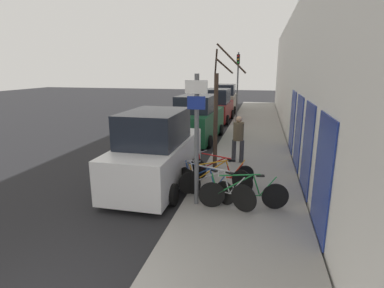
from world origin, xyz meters
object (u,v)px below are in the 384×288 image
(parked_car_3, at_px, (225,99))
(traffic_light, at_px, (238,78))
(bicycle_1, at_px, (215,187))
(bicycle_4, at_px, (219,173))
(street_tree, at_px, (217,114))
(parked_car_0, at_px, (157,152))
(parked_car_1, at_px, (197,120))
(signpost, at_px, (197,136))
(parked_car_2, at_px, (217,107))
(bicycle_0, at_px, (243,193))
(bicycle_2, at_px, (204,183))
(pedestrian_near, at_px, (238,136))
(bicycle_3, at_px, (218,177))

(parked_car_3, bearing_deg, traffic_light, -76.59)
(bicycle_1, distance_m, bicycle_4, 1.16)
(street_tree, relative_size, traffic_light, 0.95)
(parked_car_0, xyz_separation_m, parked_car_1, (-0.02, 6.25, 0.00))
(signpost, distance_m, parked_car_3, 18.98)
(parked_car_3, distance_m, traffic_light, 6.25)
(street_tree, bearing_deg, parked_car_1, 109.98)
(parked_car_1, xyz_separation_m, parked_car_2, (0.16, 5.97, -0.04))
(bicycle_0, relative_size, bicycle_1, 1.03)
(bicycle_0, bearing_deg, parked_car_0, 52.80)
(bicycle_2, height_order, traffic_light, traffic_light)
(parked_car_3, bearing_deg, parked_car_2, -89.93)
(parked_car_0, bearing_deg, bicycle_4, -3.55)
(bicycle_1, bearing_deg, street_tree, 35.53)
(pedestrian_near, relative_size, traffic_light, 0.39)
(signpost, height_order, street_tree, street_tree)
(signpost, xyz_separation_m, parked_car_2, (-1.48, 13.71, -0.95))
(parked_car_2, relative_size, parked_car_3, 1.01)
(parked_car_2, bearing_deg, bicycle_4, -80.11)
(parked_car_1, bearing_deg, traffic_light, 76.76)
(signpost, height_order, parked_car_3, signpost)
(bicycle_1, xyz_separation_m, bicycle_4, (-0.08, 1.15, -0.00))
(bicycle_3, xyz_separation_m, parked_car_1, (-2.04, 6.69, 0.52))
(bicycle_0, bearing_deg, bicycle_4, 21.55)
(bicycle_3, bearing_deg, traffic_light, -29.43)
(bicycle_1, bearing_deg, bicycle_2, 74.05)
(bicycle_0, bearing_deg, bicycle_3, 28.12)
(parked_car_2, bearing_deg, street_tree, -80.57)
(pedestrian_near, bearing_deg, parked_car_1, 132.01)
(bicycle_0, xyz_separation_m, bicycle_1, (-0.74, 0.20, 0.02))
(bicycle_2, relative_size, parked_car_2, 0.41)
(parked_car_0, height_order, street_tree, street_tree)
(parked_car_2, height_order, parked_car_3, parked_car_3)
(parked_car_0, height_order, traffic_light, traffic_light)
(bicycle_2, xyz_separation_m, parked_car_3, (-1.68, 18.33, 0.53))
(signpost, bearing_deg, street_tree, 89.39)
(bicycle_1, xyz_separation_m, parked_car_2, (-1.94, 13.50, 0.46))
(bicycle_0, distance_m, bicycle_3, 1.31)
(traffic_light, bearing_deg, parked_car_3, 104.44)
(bicycle_1, xyz_separation_m, traffic_light, (-0.56, 12.93, 2.47))
(bicycle_0, distance_m, bicycle_2, 1.23)
(bicycle_0, bearing_deg, parked_car_2, 1.45)
(parked_car_3, bearing_deg, bicycle_3, -84.69)
(parked_car_3, bearing_deg, bicycle_0, -82.64)
(bicycle_1, xyz_separation_m, bicycle_3, (-0.06, 0.84, -0.02))
(bicycle_2, height_order, pedestrian_near, pedestrian_near)
(bicycle_1, distance_m, parked_car_3, 18.79)
(bicycle_0, bearing_deg, pedestrian_near, -2.91)
(parked_car_3, xyz_separation_m, street_tree, (1.61, -15.73, 1.03))
(bicycle_2, xyz_separation_m, street_tree, (-0.07, 2.60, 1.56))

